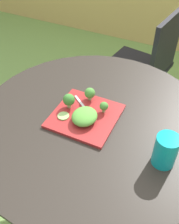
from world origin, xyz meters
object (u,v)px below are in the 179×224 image
Objects in this scene: salad_plate at (85,116)px; patio_chair at (148,61)px; drinking_glass at (165,152)px; fork at (84,107)px.

patio_chair is at bearing 87.06° from salad_plate.
drinking_glass is (0.38, -0.09, 0.05)m from salad_plate.
patio_chair reaches higher than fork.
salad_plate is 2.11× the size of fork.
patio_chair reaches higher than drinking_glass.
salad_plate is at bearing 166.29° from drinking_glass.
patio_chair reaches higher than salad_plate.
salad_plate is at bearing -58.43° from fork.
drinking_glass is at bearing -13.71° from salad_plate.
drinking_glass is 1.00× the size of fork.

